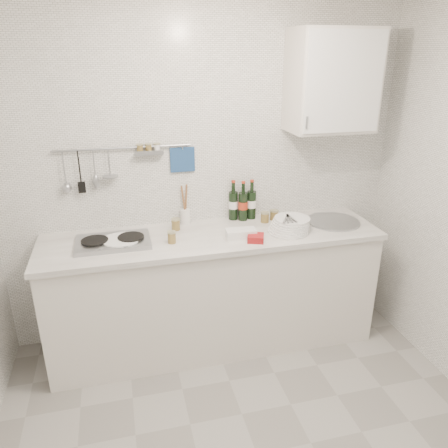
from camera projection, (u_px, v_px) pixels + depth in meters
name	position (u px, v px, depth m)	size (l,w,h in m)	color
back_wall	(204.00, 179.00, 3.29)	(3.00, 0.02, 2.50)	silver
counter	(214.00, 293.00, 3.33)	(2.44, 0.64, 0.96)	silver
wall_rail	(121.00, 162.00, 3.06)	(0.98, 0.09, 0.34)	#93969B
wall_cabinet	(332.00, 81.00, 3.07)	(0.60, 0.38, 0.70)	silver
plate_stack_hob	(120.00, 242.00, 2.97)	(0.27, 0.27, 0.04)	#5459BF
plate_stack_sink	(290.00, 225.00, 3.18)	(0.32, 0.31, 0.11)	white
wine_bottles	(243.00, 200.00, 3.37)	(0.22, 0.11, 0.31)	black
butter_dish	(241.00, 234.00, 3.07)	(0.21, 0.10, 0.06)	white
strawberry_punnet	(256.00, 238.00, 3.02)	(0.11, 0.11, 0.05)	#AD1321
utensil_crock	(185.00, 215.00, 3.30)	(0.08, 0.08, 0.32)	white
jar_a	(176.00, 224.00, 3.20)	(0.07, 0.07, 0.09)	brown
jar_b	(274.00, 215.00, 3.40)	(0.07, 0.07, 0.08)	brown
jar_c	(265.00, 217.00, 3.35)	(0.07, 0.07, 0.08)	brown
jar_d	(172.00, 237.00, 2.99)	(0.06, 0.06, 0.08)	brown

